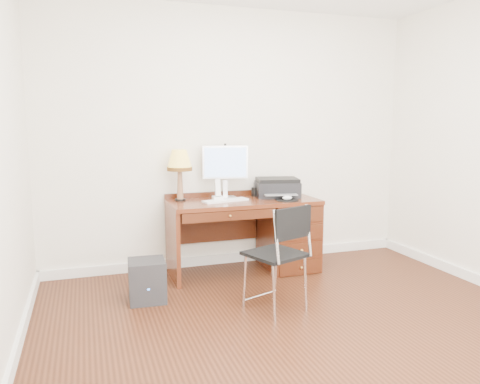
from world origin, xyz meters
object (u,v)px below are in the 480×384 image
object	(u,v)px
printer	(277,187)
phone	(218,194)
chair	(278,248)
desk	(272,230)
monitor	(225,165)
equipment_box	(147,280)
leg_lamp	(180,163)

from	to	relation	value
printer	phone	size ratio (longest dim) A/B	2.35
printer	chair	distance (m)	1.30
desk	monitor	world-z (taller)	monitor
chair	desk	bearing A→B (deg)	49.33
phone	chair	xyz separation A→B (m)	(0.19, -1.11, -0.28)
equipment_box	chair	bearing A→B (deg)	-27.69
leg_lamp	chair	distance (m)	1.47
monitor	phone	xyz separation A→B (m)	(-0.12, -0.15, -0.28)
leg_lamp	phone	bearing A→B (deg)	-18.29
printer	leg_lamp	world-z (taller)	leg_lamp
equipment_box	printer	bearing A→B (deg)	25.11
phone	equipment_box	distance (m)	1.14
printer	leg_lamp	distance (m)	1.06
leg_lamp	desk	bearing A→B (deg)	-8.70
printer	chair	bearing A→B (deg)	-100.19
phone	leg_lamp	bearing A→B (deg)	163.20
desk	monitor	size ratio (longest dim) A/B	2.78
leg_lamp	chair	xyz separation A→B (m)	(0.54, -1.23, -0.59)
monitor	printer	size ratio (longest dim) A/B	1.07
monitor	printer	xyz separation A→B (m)	(0.55, -0.10, -0.24)
leg_lamp	chair	world-z (taller)	leg_lamp
leg_lamp	monitor	bearing A→B (deg)	4.28
desk	phone	world-z (taller)	phone
chair	equipment_box	size ratio (longest dim) A/B	2.46
monitor	phone	distance (m)	0.34
monitor	phone	bearing A→B (deg)	-118.34
equipment_box	leg_lamp	bearing A→B (deg)	59.61
printer	leg_lamp	size ratio (longest dim) A/B	0.99
monitor	printer	bearing A→B (deg)	-0.00
desk	leg_lamp	bearing A→B (deg)	171.30
desk	chair	bearing A→B (deg)	-109.99
printer	equipment_box	bearing A→B (deg)	-145.90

